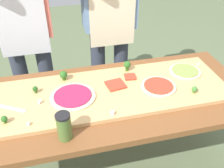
# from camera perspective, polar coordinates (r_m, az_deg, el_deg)

# --- Properties ---
(prep_table) EXTENTS (1.85, 0.74, 0.74)m
(prep_table) POSITION_cam_1_polar(r_m,az_deg,el_deg) (1.59, -2.32, -5.69)
(prep_table) COLOR brown
(prep_table) RESTS_ON ground
(cutting_board) EXTENTS (1.55, 0.49, 0.02)m
(cutting_board) POSITION_cam_1_polar(r_m,az_deg,el_deg) (1.54, -2.26, -2.06)
(cutting_board) COLOR tan
(cutting_board) RESTS_ON prep_table
(pizza_whole_beet_magenta) EXTENTS (0.27, 0.27, 0.02)m
(pizza_whole_beet_magenta) POSITION_cam_1_polar(r_m,az_deg,el_deg) (1.50, -8.81, -2.72)
(pizza_whole_beet_magenta) COLOR beige
(pizza_whole_beet_magenta) RESTS_ON cutting_board
(pizza_whole_pesto_green) EXTENTS (0.21, 0.21, 0.02)m
(pizza_whole_pesto_green) POSITION_cam_1_polar(r_m,az_deg,el_deg) (1.77, 16.08, 2.82)
(pizza_whole_pesto_green) COLOR beige
(pizza_whole_pesto_green) RESTS_ON cutting_board
(pizza_whole_tomato_red) EXTENTS (0.22, 0.22, 0.02)m
(pizza_whole_tomato_red) POSITION_cam_1_polar(r_m,az_deg,el_deg) (1.59, 10.38, -0.50)
(pizza_whole_tomato_red) COLOR beige
(pizza_whole_tomato_red) RESTS_ON cutting_board
(pizza_slice_near_left) EXTENTS (0.12, 0.12, 0.01)m
(pizza_slice_near_left) POSITION_cam_1_polar(r_m,az_deg,el_deg) (1.58, 0.78, -0.16)
(pizza_slice_near_left) COLOR #BC3D28
(pizza_slice_near_left) RESTS_ON cutting_board
(pizza_slice_far_left) EXTENTS (0.08, 0.08, 0.01)m
(pizza_slice_far_left) POSITION_cam_1_polar(r_m,az_deg,el_deg) (1.65, 4.07, 1.63)
(pizza_slice_far_left) COLOR #BC3D28
(pizza_slice_far_left) RESTS_ON cutting_board
(broccoli_floret_center_left) EXTENTS (0.03, 0.03, 0.04)m
(broccoli_floret_center_left) POSITION_cam_1_polar(r_m,az_deg,el_deg) (1.58, 18.04, -1.14)
(broccoli_floret_center_left) COLOR #487A23
(broccoli_floret_center_left) RESTS_ON cutting_board
(broccoli_floret_back_right) EXTENTS (0.03, 0.03, 0.04)m
(broccoli_floret_back_right) POSITION_cam_1_polar(r_m,az_deg,el_deg) (1.57, -16.87, -1.11)
(broccoli_floret_back_right) COLOR #2C5915
(broccoli_floret_back_right) RESTS_ON cutting_board
(broccoli_floret_back_mid) EXTENTS (0.05, 0.05, 0.06)m
(broccoli_floret_back_mid) POSITION_cam_1_polar(r_m,az_deg,el_deg) (1.64, -10.84, 2.00)
(broccoli_floret_back_mid) COLOR #366618
(broccoli_floret_back_mid) RESTS_ON cutting_board
(broccoli_floret_front_mid) EXTENTS (0.03, 0.03, 0.04)m
(broccoli_floret_front_mid) POSITION_cam_1_polar(r_m,az_deg,el_deg) (1.42, -23.06, -7.28)
(broccoli_floret_front_mid) COLOR #366618
(broccoli_floret_front_mid) RESTS_ON cutting_board
(broccoli_floret_back_left) EXTENTS (0.05, 0.05, 0.07)m
(broccoli_floret_back_left) POSITION_cam_1_polar(r_m,az_deg,el_deg) (1.70, 3.43, 4.27)
(broccoli_floret_back_left) COLOR #366618
(broccoli_floret_back_left) RESTS_ON cutting_board
(cheese_crumble_a) EXTENTS (0.02, 0.02, 0.02)m
(cheese_crumble_a) POSITION_cam_1_polar(r_m,az_deg,el_deg) (1.38, -18.26, -8.52)
(cheese_crumble_a) COLOR silver
(cheese_crumble_a) RESTS_ON cutting_board
(cheese_crumble_c) EXTENTS (0.03, 0.03, 0.02)m
(cheese_crumble_c) POSITION_cam_1_polar(r_m,az_deg,el_deg) (1.37, 0.11, -6.52)
(cheese_crumble_c) COLOR silver
(cheese_crumble_c) RESTS_ON cutting_board
(cheese_crumble_d) EXTENTS (0.03, 0.03, 0.02)m
(cheese_crumble_d) POSITION_cam_1_polar(r_m,az_deg,el_deg) (1.49, -15.86, -3.91)
(cheese_crumble_d) COLOR silver
(cheese_crumble_d) RESTS_ON cutting_board
(cheese_crumble_e) EXTENTS (0.01, 0.01, 0.01)m
(cheese_crumble_e) POSITION_cam_1_polar(r_m,az_deg,el_deg) (1.88, 18.70, 4.24)
(cheese_crumble_e) COLOR white
(cheese_crumble_e) RESTS_ON cutting_board
(sauce_jar) EXTENTS (0.07, 0.07, 0.15)m
(sauce_jar) POSITION_cam_1_polar(r_m,az_deg,el_deg) (1.26, -10.71, -9.34)
(sauce_jar) COLOR #517033
(sauce_jar) RESTS_ON prep_table
(cook_left) EXTENTS (0.54, 0.39, 1.67)m
(cook_left) POSITION_cam_1_polar(r_m,az_deg,el_deg) (1.97, -19.44, 12.95)
(cook_left) COLOR #333847
(cook_left) RESTS_ON ground
(cook_right) EXTENTS (0.54, 0.39, 1.67)m
(cook_right) POSITION_cam_1_polar(r_m,az_deg,el_deg) (2.00, -0.57, 15.31)
(cook_right) COLOR #333847
(cook_right) RESTS_ON ground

